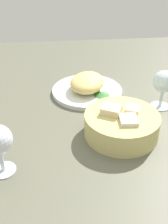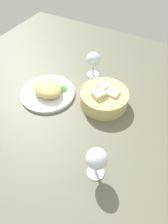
{
  "view_description": "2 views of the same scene",
  "coord_description": "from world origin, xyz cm",
  "px_view_note": "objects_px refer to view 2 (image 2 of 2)",
  "views": [
    {
      "loc": [
        68.48,
        -7.99,
        46.12
      ],
      "look_at": [
        6.13,
        -1.75,
        5.68
      ],
      "focal_mm": 44.73,
      "sensor_mm": 36.0,
      "label": 1
    },
    {
      "loc": [
        31.33,
        -49.88,
        63.21
      ],
      "look_at": [
        5.75,
        -2.75,
        3.04
      ],
      "focal_mm": 33.14,
      "sensor_mm": 36.0,
      "label": 2
    }
  ],
  "objects_px": {
    "plate": "(48,93)",
    "wine_glass_near": "(97,160)",
    "bread_basket": "(104,98)",
    "wine_glass_far": "(93,61)"
  },
  "relations": [
    {
      "from": "plate",
      "to": "wine_glass_near",
      "type": "xyz_separation_m",
      "value": [
        0.35,
        -0.23,
        0.08
      ]
    },
    {
      "from": "plate",
      "to": "wine_glass_near",
      "type": "distance_m",
      "value": 0.43
    },
    {
      "from": "bread_basket",
      "to": "wine_glass_far",
      "type": "bearing_deg",
      "value": 130.14
    },
    {
      "from": "plate",
      "to": "wine_glass_far",
      "type": "height_order",
      "value": "wine_glass_far"
    },
    {
      "from": "wine_glass_far",
      "to": "bread_basket",
      "type": "bearing_deg",
      "value": -49.86
    },
    {
      "from": "plate",
      "to": "wine_glass_far",
      "type": "relative_size",
      "value": 1.95
    },
    {
      "from": "bread_basket",
      "to": "wine_glass_near",
      "type": "height_order",
      "value": "wine_glass_near"
    },
    {
      "from": "plate",
      "to": "bread_basket",
      "type": "height_order",
      "value": "bread_basket"
    },
    {
      "from": "wine_glass_near",
      "to": "wine_glass_far",
      "type": "xyz_separation_m",
      "value": [
        -0.24,
        0.45,
        -0.0
      ]
    },
    {
      "from": "bread_basket",
      "to": "wine_glass_far",
      "type": "xyz_separation_m",
      "value": [
        -0.13,
        0.15,
        0.05
      ]
    }
  ]
}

